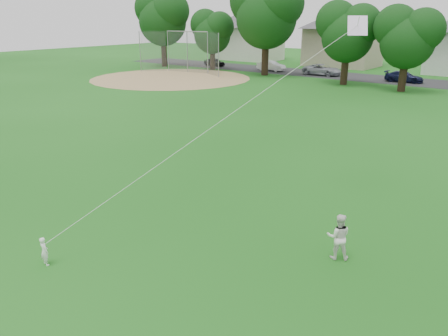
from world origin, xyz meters
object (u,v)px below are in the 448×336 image
Objects in this scene: older_boy at (338,237)px; kite at (219,122)px; toddler at (44,251)px; baseball_backstop at (185,52)px.

older_boy is 0.11× the size of kite.
baseball_backstop is at bearing -45.97° from toddler.
baseball_backstop reaches higher than older_boy.
baseball_backstop is at bearing -70.46° from older_boy.
kite is at bearing -45.72° from baseball_backstop.
baseball_backstop is (-33.65, 29.99, 1.76)m from older_boy.
baseball_backstop is (-29.45, 30.20, -1.04)m from kite.
kite is (2.18, 5.22, 3.07)m from toddler.
older_boy is at bearing -133.17° from toddler.
toddler is 6.43m from kite.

